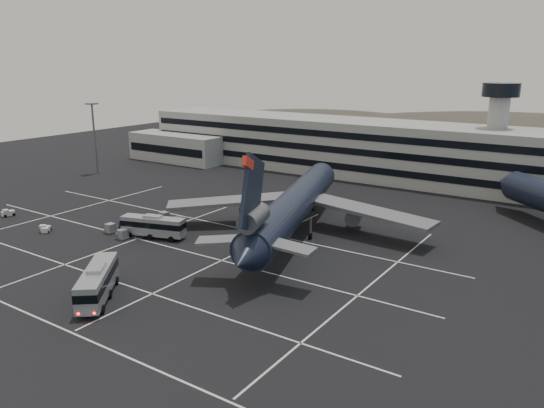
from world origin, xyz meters
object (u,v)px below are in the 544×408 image
(trijet_main, at_px, (294,205))
(bus_far, at_px, (153,225))
(bus_near, at_px, (97,281))
(tug_a, at_px, (8,213))
(uld_cluster, at_px, (145,225))

(trijet_main, relative_size, bus_far, 5.00)
(bus_near, bearing_deg, tug_a, 123.45)
(bus_far, distance_m, uld_cluster, 5.33)
(uld_cluster, bearing_deg, tug_a, -162.40)
(bus_far, height_order, tug_a, bus_far)
(trijet_main, relative_size, uld_cluster, 4.08)
(bus_far, bearing_deg, trijet_main, -69.61)
(trijet_main, xyz_separation_m, uld_cluster, (-23.36, -12.02, -4.44))
(bus_near, relative_size, tug_a, 4.74)
(trijet_main, xyz_separation_m, tug_a, (-51.20, -20.85, -4.63))
(trijet_main, xyz_separation_m, bus_far, (-18.74, -14.33, -3.12))
(bus_far, height_order, uld_cluster, bus_far)
(bus_near, distance_m, uld_cluster, 28.17)
(tug_a, distance_m, uld_cluster, 29.21)
(trijet_main, height_order, bus_far, trijet_main)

